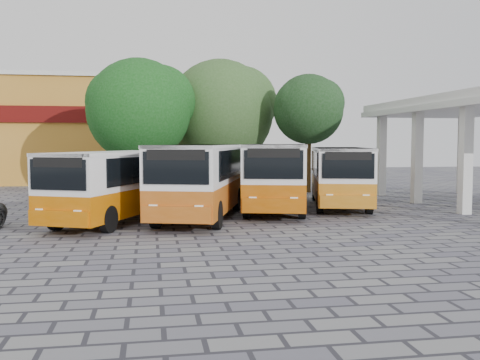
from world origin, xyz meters
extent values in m
plane|color=#53525F|center=(0.00, 0.00, 0.00)|extent=(90.00, 90.00, 0.00)
cube|color=silver|center=(7.85, 10.50, 2.50)|extent=(0.45, 0.45, 5.00)
cube|color=silver|center=(13.15, 10.50, 2.50)|extent=(0.45, 0.45, 5.00)
cube|color=#C08028|center=(-11.00, 26.00, 4.00)|extent=(20.00, 10.00, 8.00)
cube|color=#590C0A|center=(-11.00, 20.90, 5.20)|extent=(20.00, 0.20, 1.20)
cube|color=silver|center=(-11.00, 26.00, 8.15)|extent=(20.40, 10.40, 0.30)
cube|color=#BC5A00|center=(-7.17, 2.07, 0.87)|extent=(5.35, 7.97, 1.01)
cube|color=white|center=(-7.17, 2.07, 2.09)|extent=(5.35, 7.97, 1.42)
cube|color=white|center=(-7.17, 2.07, 2.74)|extent=(5.39, 7.99, 0.12)
cube|color=black|center=(-8.35, 2.07, 2.10)|extent=(2.73, 5.79, 1.01)
cube|color=black|center=(-5.99, 2.07, 2.10)|extent=(2.73, 5.79, 1.01)
cube|color=black|center=(-7.17, -1.80, 2.10)|extent=(1.90, 0.92, 1.01)
cube|color=black|center=(-7.17, -1.80, 2.51)|extent=(1.69, 0.83, 0.33)
cylinder|color=black|center=(-8.21, -0.43, 0.48)|extent=(0.27, 0.96, 0.96)
cylinder|color=black|center=(-6.13, -0.43, 0.48)|extent=(0.27, 0.96, 0.96)
cylinder|color=black|center=(-8.21, 4.58, 0.48)|extent=(0.27, 0.96, 0.96)
cylinder|color=black|center=(-6.13, 4.58, 0.48)|extent=(0.27, 0.96, 0.96)
cube|color=#AE5111|center=(-3.75, 2.46, 0.95)|extent=(4.85, 8.81, 1.11)
cube|color=white|center=(-3.75, 2.46, 2.28)|extent=(4.85, 8.81, 1.55)
cube|color=white|center=(-3.75, 2.46, 3.00)|extent=(4.89, 8.82, 0.13)
cube|color=black|center=(-5.04, 2.46, 2.30)|extent=(2.05, 6.68, 1.11)
cube|color=black|center=(-2.47, 2.46, 2.30)|extent=(2.05, 6.68, 1.11)
cube|color=black|center=(-3.75, -1.78, 2.30)|extent=(2.19, 0.70, 1.11)
cube|color=black|center=(-3.75, -1.78, 2.74)|extent=(1.94, 0.63, 0.36)
cylinder|color=black|center=(-4.89, -0.28, 0.53)|extent=(0.30, 1.05, 1.05)
cylinder|color=black|center=(-2.61, -0.28, 0.53)|extent=(0.30, 1.05, 1.05)
cylinder|color=black|center=(-4.89, 5.20, 0.53)|extent=(0.30, 1.05, 1.05)
cylinder|color=black|center=(-2.61, 5.20, 0.53)|extent=(0.30, 1.05, 1.05)
cube|color=#AD4E03|center=(-0.06, 4.50, 0.96)|extent=(4.61, 8.84, 1.11)
cube|color=white|center=(-0.06, 4.50, 2.29)|extent=(4.61, 8.84, 1.56)
cube|color=white|center=(-0.06, 4.50, 3.01)|extent=(4.66, 8.86, 0.13)
cube|color=black|center=(-1.35, 4.50, 2.31)|extent=(1.82, 6.78, 1.11)
cube|color=black|center=(1.24, 4.50, 2.31)|extent=(1.82, 6.78, 1.11)
cube|color=black|center=(-0.06, 0.24, 2.31)|extent=(2.22, 0.63, 1.11)
cube|color=black|center=(-0.06, 0.24, 2.75)|extent=(1.96, 0.57, 0.36)
cylinder|color=black|center=(-1.20, 1.75, 0.53)|extent=(0.30, 1.06, 1.06)
cylinder|color=black|center=(1.09, 1.75, 0.53)|extent=(0.30, 1.06, 1.06)
cylinder|color=black|center=(-1.20, 7.26, 0.53)|extent=(0.30, 1.06, 1.06)
cylinder|color=black|center=(1.09, 7.26, 0.53)|extent=(0.30, 1.06, 1.06)
cube|color=#C07113|center=(3.36, 5.36, 0.91)|extent=(4.42, 8.35, 1.05)
cube|color=white|center=(3.36, 5.36, 2.17)|extent=(4.42, 8.35, 1.47)
cube|color=white|center=(3.36, 5.36, 2.84)|extent=(4.47, 8.36, 0.12)
cube|color=black|center=(2.14, 5.36, 2.18)|extent=(1.79, 6.38, 1.05)
cube|color=black|center=(4.58, 5.36, 2.18)|extent=(1.79, 6.38, 1.05)
cube|color=black|center=(3.36, 1.34, 2.18)|extent=(2.09, 0.61, 1.05)
cube|color=black|center=(3.36, 1.34, 2.60)|extent=(1.85, 0.56, 0.34)
cylinder|color=black|center=(2.28, 2.76, 0.50)|extent=(0.28, 1.00, 1.00)
cylinder|color=black|center=(4.44, 2.76, 0.50)|extent=(0.28, 1.00, 1.00)
cylinder|color=black|center=(2.28, 7.96, 0.50)|extent=(0.28, 1.00, 1.00)
cylinder|color=black|center=(4.44, 7.96, 0.50)|extent=(0.28, 1.00, 1.00)
cylinder|color=#42311F|center=(-6.46, 13.20, 1.90)|extent=(0.42, 0.42, 3.81)
sphere|color=#0F4810|center=(-6.46, 13.20, 5.08)|extent=(6.23, 6.23, 6.23)
sphere|color=#0F4810|center=(-5.21, 13.50, 5.71)|extent=(4.36, 4.36, 4.36)
sphere|color=#0F4810|center=(-7.55, 13.00, 5.55)|extent=(4.05, 4.05, 4.05)
cylinder|color=#3A2618|center=(-1.10, 16.49, 2.00)|extent=(0.48, 0.48, 4.00)
sphere|color=#2F5220|center=(-1.10, 16.49, 5.18)|extent=(7.18, 7.18, 7.18)
sphere|color=#2F5220|center=(0.34, 16.79, 5.89)|extent=(5.03, 5.03, 5.03)
sphere|color=#2F5220|center=(-2.36, 16.29, 5.71)|extent=(4.67, 4.67, 4.67)
cylinder|color=#462F12|center=(4.06, 13.06, 1.81)|extent=(0.38, 0.38, 3.62)
sphere|color=#123311|center=(4.06, 13.06, 5.26)|extent=(4.41, 4.41, 4.41)
sphere|color=#123311|center=(4.95, 13.36, 5.70)|extent=(3.08, 3.08, 3.08)
sphere|color=#123311|center=(3.29, 12.86, 5.59)|extent=(2.86, 2.86, 2.86)
camera|label=1|loc=(-5.81, -19.63, 3.15)|focal=40.00mm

